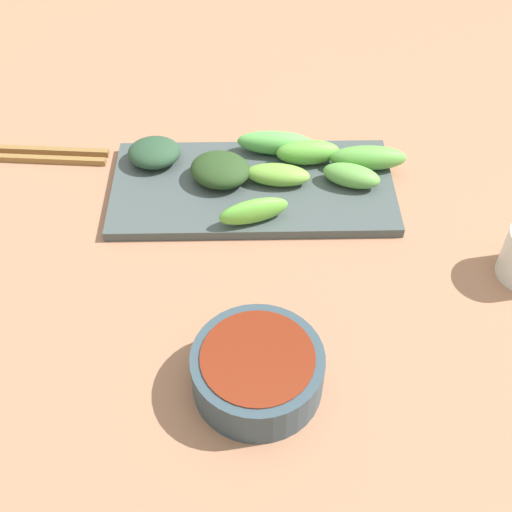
{
  "coord_description": "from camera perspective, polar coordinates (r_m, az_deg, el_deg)",
  "views": [
    {
      "loc": [
        -0.46,
        0.01,
        0.54
      ],
      "look_at": [
        -0.0,
        -0.0,
        0.05
      ],
      "focal_mm": 45.71,
      "sensor_mm": 36.0,
      "label": 1
    }
  ],
  "objects": [
    {
      "name": "broccoli_stalk_3",
      "position": [
        0.82,
        1.78,
        9.86
      ],
      "size": [
        0.04,
        0.1,
        0.03
      ],
      "primitive_type": "ellipsoid",
      "rotation": [
        0.0,
        0.0,
        -0.11
      ],
      "color": "#61B954",
      "rests_on": "serving_plate"
    },
    {
      "name": "tabletop",
      "position": [
        0.7,
        -0.1,
        -1.92
      ],
      "size": [
        2.1,
        2.1,
        0.02
      ],
      "primitive_type": "cube",
      "color": "#A47053",
      "rests_on": "ground"
    },
    {
      "name": "broccoli_stalk_5",
      "position": [
        0.77,
        1.92,
        7.12
      ],
      "size": [
        0.04,
        0.08,
        0.02
      ],
      "primitive_type": "ellipsoid",
      "rotation": [
        0.0,
        0.0,
        -0.13
      ],
      "color": "#77B141",
      "rests_on": "serving_plate"
    },
    {
      "name": "broccoli_stalk_6",
      "position": [
        0.81,
        9.78,
        8.47
      ],
      "size": [
        0.03,
        0.09,
        0.03
      ],
      "primitive_type": "ellipsoid",
      "rotation": [
        0.0,
        0.0,
        -0.03
      ],
      "color": "#5EA844",
      "rests_on": "serving_plate"
    },
    {
      "name": "broccoli_stalk_4",
      "position": [
        0.8,
        4.57,
        9.03
      ],
      "size": [
        0.03,
        0.08,
        0.03
      ],
      "primitive_type": "ellipsoid",
      "rotation": [
        0.0,
        0.0,
        0.04
      ],
      "color": "#67B642",
      "rests_on": "serving_plate"
    },
    {
      "name": "serving_plate",
      "position": [
        0.78,
        -0.21,
        6.02
      ],
      "size": [
        0.16,
        0.34,
        0.01
      ],
      "primitive_type": "cube",
      "color": "#434E4E",
      "rests_on": "tabletop"
    },
    {
      "name": "broccoli_stalk_0",
      "position": [
        0.72,
        -0.2,
        3.95
      ],
      "size": [
        0.04,
        0.08,
        0.03
      ],
      "primitive_type": "ellipsoid",
      "rotation": [
        0.0,
        0.0,
        0.29
      ],
      "color": "#64B73D",
      "rests_on": "serving_plate"
    },
    {
      "name": "sauce_bowl",
      "position": [
        0.59,
        0.28,
        -9.88
      ],
      "size": [
        0.12,
        0.12,
        0.05
      ],
      "color": "#334652",
      "rests_on": "tabletop"
    },
    {
      "name": "broccoli_stalk_7",
      "position": [
        0.78,
        8.34,
        6.97
      ],
      "size": [
        0.05,
        0.08,
        0.03
      ],
      "primitive_type": "ellipsoid",
      "rotation": [
        0.0,
        0.0,
        -0.34
      ],
      "color": "#62A548",
      "rests_on": "serving_plate"
    },
    {
      "name": "broccoli_leafy_2",
      "position": [
        0.78,
        -3.15,
        7.55
      ],
      "size": [
        0.08,
        0.09,
        0.03
      ],
      "primitive_type": "ellipsoid",
      "rotation": [
        0.0,
        0.0,
        -0.3
      ],
      "color": "#2A4420",
      "rests_on": "serving_plate"
    },
    {
      "name": "broccoli_leafy_1",
      "position": [
        0.81,
        -8.89,
        8.94
      ],
      "size": [
        0.06,
        0.07,
        0.03
      ],
      "primitive_type": "ellipsoid",
      "rotation": [
        0.0,
        0.0,
        0.03
      ],
      "color": "#2A4A31",
      "rests_on": "serving_plate"
    },
    {
      "name": "chopsticks",
      "position": [
        0.89,
        -20.12,
        8.38
      ],
      "size": [
        0.04,
        0.23,
        0.01
      ],
      "rotation": [
        0.0,
        0.0,
        -0.08
      ],
      "color": "olive",
      "rests_on": "tabletop"
    }
  ]
}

